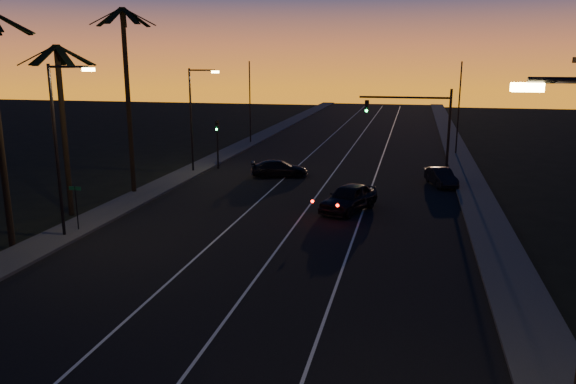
% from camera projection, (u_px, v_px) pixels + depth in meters
% --- Properties ---
extents(road, '(20.00, 170.00, 0.01)m').
position_uv_depth(road, '(304.00, 203.00, 36.94)').
color(road, black).
rests_on(road, ground).
extents(sidewalk_left, '(2.40, 170.00, 0.16)m').
position_uv_depth(sidewalk_left, '(147.00, 193.00, 39.30)').
color(sidewalk_left, '#363633').
rests_on(sidewalk_left, ground).
extents(sidewalk_right, '(2.40, 170.00, 0.16)m').
position_uv_depth(sidewalk_right, '(482.00, 211.00, 34.53)').
color(sidewalk_right, '#363633').
rests_on(sidewalk_right, ground).
extents(lane_stripe_left, '(0.12, 160.00, 0.01)m').
position_uv_depth(lane_stripe_left, '(260.00, 200.00, 37.57)').
color(lane_stripe_left, silver).
rests_on(lane_stripe_left, road).
extents(lane_stripe_mid, '(0.12, 160.00, 0.01)m').
position_uv_depth(lane_stripe_mid, '(311.00, 203.00, 36.83)').
color(lane_stripe_mid, silver).
rests_on(lane_stripe_mid, road).
extents(lane_stripe_right, '(0.12, 160.00, 0.01)m').
position_uv_depth(lane_stripe_right, '(365.00, 206.00, 36.08)').
color(lane_stripe_right, silver).
rests_on(lane_stripe_right, road).
extents(palm_mid, '(4.25, 4.16, 10.03)m').
position_uv_depth(palm_mid, '(62.00, 111.00, 32.61)').
color(palm_mid, black).
rests_on(palm_mid, ground).
extents(palm_far, '(4.25, 4.16, 12.53)m').
position_uv_depth(palm_far, '(127.00, 84.00, 37.77)').
color(palm_far, black).
rests_on(palm_far, ground).
extents(streetlight_left_near, '(2.55, 0.26, 9.00)m').
position_uv_depth(streetlight_left_near, '(60.00, 138.00, 28.49)').
color(streetlight_left_near, black).
rests_on(streetlight_left_near, ground).
extents(streetlight_left_far, '(2.55, 0.26, 8.50)m').
position_uv_depth(streetlight_left_far, '(194.00, 111.00, 45.64)').
color(streetlight_left_far, black).
rests_on(streetlight_left_far, ground).
extents(street_sign, '(0.70, 0.06, 2.60)m').
position_uv_depth(street_sign, '(76.00, 203.00, 30.31)').
color(street_sign, black).
rests_on(street_sign, ground).
extents(signal_mast, '(7.10, 0.41, 7.00)m').
position_uv_depth(signal_mast, '(418.00, 117.00, 43.80)').
color(signal_mast, black).
rests_on(signal_mast, ground).
extents(signal_post, '(0.28, 0.37, 4.20)m').
position_uv_depth(signal_post, '(217.00, 135.00, 47.77)').
color(signal_post, black).
rests_on(signal_post, ground).
extents(far_pole_left, '(0.14, 0.14, 9.00)m').
position_uv_depth(far_pole_left, '(250.00, 103.00, 61.97)').
color(far_pole_left, black).
rests_on(far_pole_left, ground).
extents(far_pole_right, '(0.14, 0.14, 9.00)m').
position_uv_depth(far_pole_right, '(459.00, 109.00, 54.44)').
color(far_pole_right, black).
rests_on(far_pole_right, ground).
extents(lead_car, '(3.77, 5.77, 1.67)m').
position_uv_depth(lead_car, '(349.00, 198.00, 34.74)').
color(lead_car, black).
rests_on(lead_car, road).
extents(right_car, '(2.47, 4.16, 1.30)m').
position_uv_depth(right_car, '(441.00, 177.00, 41.76)').
color(right_car, black).
rests_on(right_car, road).
extents(cross_car, '(4.91, 3.12, 1.32)m').
position_uv_depth(cross_car, '(279.00, 168.00, 44.94)').
color(cross_car, black).
rests_on(cross_car, road).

